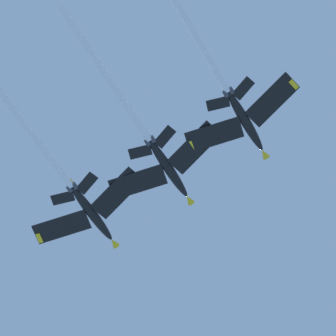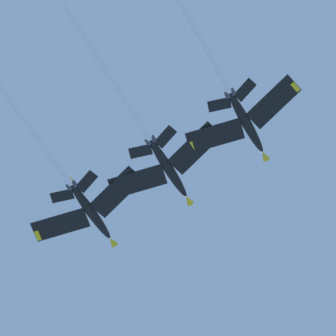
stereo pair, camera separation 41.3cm
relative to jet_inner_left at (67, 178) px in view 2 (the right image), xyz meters
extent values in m
ellipsoid|color=black|center=(-4.38, 5.32, 2.29)|extent=(8.75, 10.14, 5.06)
cone|color=yellow|center=(-8.42, 10.23, 4.39)|extent=(2.13, 2.23, 1.64)
ellipsoid|color=black|center=(-5.52, 6.71, 3.52)|extent=(2.64, 2.91, 1.73)
cube|color=black|center=(-8.00, 1.38, 1.94)|extent=(8.15, 9.30, 1.32)
cube|color=yellow|center=(-10.96, -1.47, 1.96)|extent=(1.82, 1.60, 0.68)
cube|color=black|center=(0.18, 8.12, 1.94)|extent=(9.62, 7.01, 1.32)
cube|color=yellow|center=(3.55, 10.48, 1.96)|extent=(1.38, 1.88, 0.68)
cube|color=black|center=(-3.12, 0.20, 0.72)|extent=(3.42, 3.98, 0.72)
cube|color=black|center=(0.40, 3.10, 0.72)|extent=(3.99, 2.95, 0.72)
cube|color=yellow|center=(-1.20, 1.46, 2.11)|extent=(2.15, 2.55, 3.41)
cylinder|color=#38383D|center=(-1.24, 0.80, 0.37)|extent=(1.38, 1.44, 1.07)
cylinder|color=#38383D|center=(-0.55, 1.37, 0.37)|extent=(1.38, 1.44, 1.07)
cylinder|color=white|center=(7.58, -9.21, -4.04)|extent=(17.67, 21.16, 9.63)
ellipsoid|color=black|center=(6.57, 14.65, 2.32)|extent=(8.79, 10.18, 4.77)
cone|color=yellow|center=(2.49, 19.59, 4.25)|extent=(2.12, 2.21, 1.61)
ellipsoid|color=black|center=(5.40, 16.06, 3.50)|extent=(2.64, 2.90, 1.67)
cube|color=black|center=(2.95, 10.70, 1.99)|extent=(8.17, 9.32, 1.23)
cube|color=yellow|center=(-0.01, 7.85, 2.02)|extent=(1.83, 1.61, 0.64)
cube|color=black|center=(11.13, 17.45, 1.99)|extent=(9.63, 7.04, 1.23)
cube|color=yellow|center=(14.49, 19.81, 2.02)|extent=(1.39, 1.89, 0.64)
cube|color=black|center=(7.86, 9.50, 0.87)|extent=(3.43, 3.99, 0.67)
cube|color=black|center=(11.37, 12.40, 0.87)|extent=(4.00, 2.97, 0.67)
cube|color=yellow|center=(9.75, 10.79, 2.27)|extent=(2.12, 2.51, 3.37)
cylinder|color=#38383D|center=(9.74, 10.10, 0.54)|extent=(1.37, 1.43, 1.06)
cylinder|color=#38383D|center=(10.43, 10.67, 0.54)|extent=(1.37, 1.43, 1.06)
cylinder|color=white|center=(17.74, 1.10, -3.09)|extent=(16.11, 19.20, 8.19)
ellipsoid|color=black|center=(17.70, 23.70, 2.11)|extent=(8.83, 10.14, 4.83)
cone|color=yellow|center=(13.60, 28.62, 4.08)|extent=(2.13, 2.21, 1.62)
ellipsoid|color=black|center=(16.53, 25.10, 3.30)|extent=(2.65, 2.90, 1.68)
cube|color=black|center=(14.10, 19.74, 1.78)|extent=(8.14, 9.33, 1.25)
cube|color=yellow|center=(11.15, 16.87, 1.80)|extent=(1.83, 1.60, 0.64)
cube|color=black|center=(22.24, 26.53, 1.78)|extent=(9.63, 7.07, 1.25)
cube|color=yellow|center=(25.60, 28.90, 1.80)|extent=(1.39, 1.89, 0.64)
cube|color=black|center=(19.01, 18.57, 0.64)|extent=(3.41, 3.99, 0.68)
cube|color=black|center=(22.51, 21.49, 0.64)|extent=(4.00, 2.98, 0.68)
cube|color=yellow|center=(20.90, 19.86, 2.03)|extent=(2.13, 2.51, 3.38)
cylinder|color=#38383D|center=(20.88, 19.17, 0.31)|extent=(1.38, 1.43, 1.06)
cylinder|color=#38383D|center=(21.58, 19.75, 0.31)|extent=(1.38, 1.43, 1.06)
cylinder|color=white|center=(30.17, 8.73, -4.00)|extent=(18.59, 22.04, 9.44)
camera|label=1|loc=(25.70, 8.05, -120.60)|focal=83.40mm
camera|label=2|loc=(25.56, 7.66, -120.60)|focal=83.40mm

